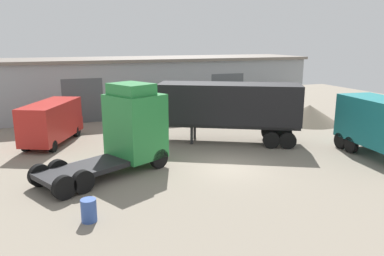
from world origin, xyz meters
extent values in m
plane|color=gray|center=(0.00, 0.00, 0.00)|extent=(60.00, 60.00, 0.00)
cube|color=#93999E|center=(0.00, 17.26, 2.38)|extent=(29.15, 6.52, 4.76)
cube|color=#70665B|center=(0.00, 17.26, 4.89)|extent=(29.65, 7.02, 0.25)
cube|color=#4C5156|center=(-6.41, 14.03, 1.80)|extent=(3.20, 0.08, 3.60)
cube|color=#4C5156|center=(6.41, 14.03, 1.80)|extent=(3.20, 0.08, 3.60)
cube|color=#28843D|center=(-4.56, 1.90, 2.21)|extent=(3.29, 3.33, 3.36)
cube|color=#28843D|center=(-4.74, 1.80, 4.17)|extent=(2.46, 2.64, 0.60)
cube|color=black|center=(-3.53, 2.44, 2.88)|extent=(1.05, 1.90, 1.21)
cube|color=#232326|center=(-7.46, 0.38, 0.65)|extent=(4.59, 3.69, 0.24)
cylinder|color=#B2B2B7|center=(-7.39, 1.54, 0.48)|extent=(1.23, 1.01, 0.56)
cylinder|color=black|center=(-4.54, 3.15, 0.53)|extent=(1.07, 0.76, 1.06)
cylinder|color=black|center=(-3.52, 1.20, 0.53)|extent=(1.07, 0.76, 1.06)
cylinder|color=black|center=(-8.56, 1.04, 0.53)|extent=(1.07, 0.76, 1.06)
cylinder|color=black|center=(-7.54, -0.91, 0.53)|extent=(1.07, 0.76, 1.06)
cylinder|color=black|center=(-9.36, 0.62, 0.53)|extent=(1.07, 0.76, 1.06)
cylinder|color=black|center=(-8.33, -1.33, 0.53)|extent=(1.07, 0.76, 1.06)
cube|color=black|center=(2.11, 4.61, 2.62)|extent=(9.19, 6.38, 2.53)
cube|color=#232326|center=(2.11, 4.61, 1.23)|extent=(8.84, 5.71, 0.24)
cube|color=#232326|center=(-0.32, 4.97, 0.56)|extent=(0.22, 0.22, 1.11)
cube|color=#232326|center=(0.41, 6.39, 0.56)|extent=(0.22, 0.22, 1.11)
cylinder|color=black|center=(4.03, 2.39, 0.53)|extent=(1.07, 0.75, 1.05)
cylinder|color=black|center=(5.04, 4.34, 0.53)|extent=(1.07, 0.75, 1.05)
cylinder|color=black|center=(4.91, 1.93, 0.53)|extent=(1.07, 0.75, 1.05)
cylinder|color=black|center=(5.92, 3.88, 0.53)|extent=(1.07, 0.75, 1.05)
cube|color=#197075|center=(8.95, -1.32, 2.06)|extent=(2.91, 5.71, 2.63)
cylinder|color=black|center=(10.10, -0.27, 0.49)|extent=(0.39, 1.01, 0.99)
cylinder|color=black|center=(8.01, -0.07, 0.49)|extent=(0.39, 1.01, 0.99)
cylinder|color=black|center=(10.20, 0.73, 0.49)|extent=(0.39, 1.01, 0.99)
cylinder|color=black|center=(8.11, 0.93, 0.49)|extent=(0.39, 1.01, 0.99)
cube|color=red|center=(-8.80, 8.23, 1.53)|extent=(4.06, 5.69, 2.34)
cube|color=red|center=(-7.83, 10.34, 0.81)|extent=(2.19, 1.66, 0.90)
cube|color=black|center=(-8.00, 9.98, 2.00)|extent=(1.56, 0.78, 0.84)
cylinder|color=black|center=(-8.79, 10.29, 0.36)|extent=(0.57, 0.78, 0.72)
cylinder|color=black|center=(-7.25, 9.57, 0.36)|extent=(0.57, 0.78, 0.72)
cylinder|color=black|center=(-10.36, 6.89, 0.36)|extent=(0.57, 0.78, 0.72)
cylinder|color=black|center=(-8.82, 6.18, 0.36)|extent=(0.57, 0.78, 0.72)
cone|color=#665B4C|center=(10.82, 7.72, 0.74)|extent=(4.80, 4.80, 1.48)
cylinder|color=#33519E|center=(-7.52, -3.72, 0.44)|extent=(0.58, 0.58, 0.88)
camera|label=1|loc=(-8.26, -17.09, 6.64)|focal=35.00mm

